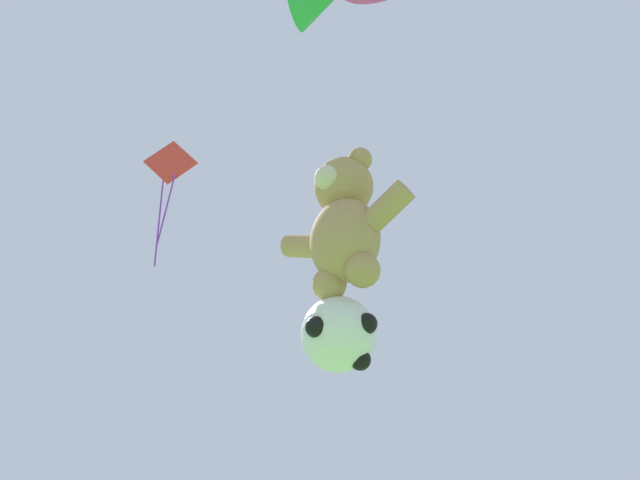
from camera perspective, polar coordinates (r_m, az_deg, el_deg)
name	(u,v)px	position (r m, az deg, el deg)	size (l,w,h in m)	color
teddy_bear_kite	(344,222)	(10.81, 1.95, 1.41)	(2.45, 1.08, 2.48)	tan
soccer_ball_kite	(339,334)	(10.28, 1.56, -7.54)	(1.20, 1.20, 1.11)	white
diamond_kite	(169,174)	(13.81, -12.00, 5.21)	(0.78, 0.73, 2.77)	red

